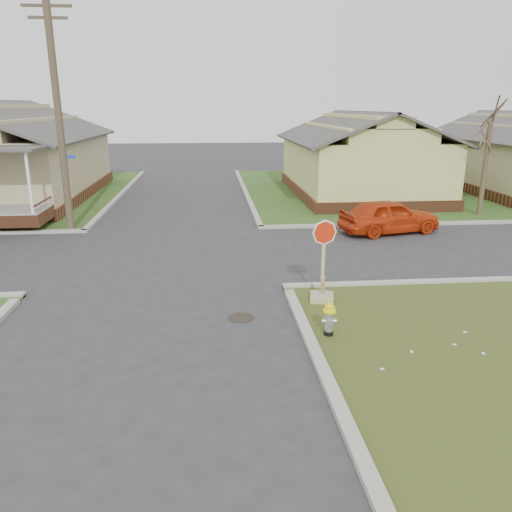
{
  "coord_description": "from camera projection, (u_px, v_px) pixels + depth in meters",
  "views": [
    {
      "loc": [
        1.54,
        -11.59,
        4.91
      ],
      "look_at": [
        2.7,
        1.0,
        1.1
      ],
      "focal_mm": 35.0,
      "sensor_mm": 36.0,
      "label": 1
    }
  ],
  "objects": [
    {
      "name": "fire_hydrant",
      "position": [
        329.0,
        317.0,
        10.93
      ],
      "size": [
        0.28,
        0.28,
        0.76
      ],
      "rotation": [
        0.0,
        0.0,
        -0.06
      ],
      "color": "black",
      "rests_on": "ground"
    },
    {
      "name": "stop_sign",
      "position": [
        322.0,
        283.0,
        12.88
      ],
      "size": [
        0.61,
        0.6,
        2.16
      ],
      "rotation": [
        0.0,
        0.0,
        -0.22
      ],
      "color": "tan",
      "rests_on": "ground"
    },
    {
      "name": "utility_pole",
      "position": [
        58.0,
        113.0,
        19.11
      ],
      "size": [
        1.8,
        0.28,
        9.0
      ],
      "color": "#3F3424",
      "rests_on": "ground"
    },
    {
      "name": "red_sedan",
      "position": [
        389.0,
        216.0,
        19.96
      ],
      "size": [
        4.29,
        2.47,
        1.37
      ],
      "primitive_type": "imported",
      "rotation": [
        0.0,
        0.0,
        1.79
      ],
      "color": "red",
      "rests_on": "ground"
    },
    {
      "name": "curbs",
      "position": [
        167.0,
        255.0,
        17.1
      ],
      "size": [
        80.0,
        40.0,
        0.12
      ],
      "primitive_type": null,
      "color": "#A3A093",
      "rests_on": "ground"
    },
    {
      "name": "side_house_yellow",
      "position": [
        359.0,
        156.0,
        28.31
      ],
      "size": [
        7.6,
        11.6,
        4.7
      ],
      "color": "brown",
      "rests_on": "ground"
    },
    {
      "name": "ground",
      "position": [
        151.0,
        313.0,
        12.33
      ],
      "size": [
        120.0,
        120.0,
        0.0
      ],
      "primitive_type": "plane",
      "color": "#2D2D30",
      "rests_on": "ground"
    },
    {
      "name": "manhole",
      "position": [
        241.0,
        318.0,
        12.05
      ],
      "size": [
        0.64,
        0.64,
        0.01
      ],
      "primitive_type": "cylinder",
      "color": "black",
      "rests_on": "ground"
    },
    {
      "name": "tree_mid_right",
      "position": [
        485.0,
        169.0,
        22.67
      ],
      "size": [
        0.22,
        0.22,
        4.2
      ],
      "primitive_type": "cylinder",
      "color": "#3F3424",
      "rests_on": "verge_far_right"
    }
  ]
}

